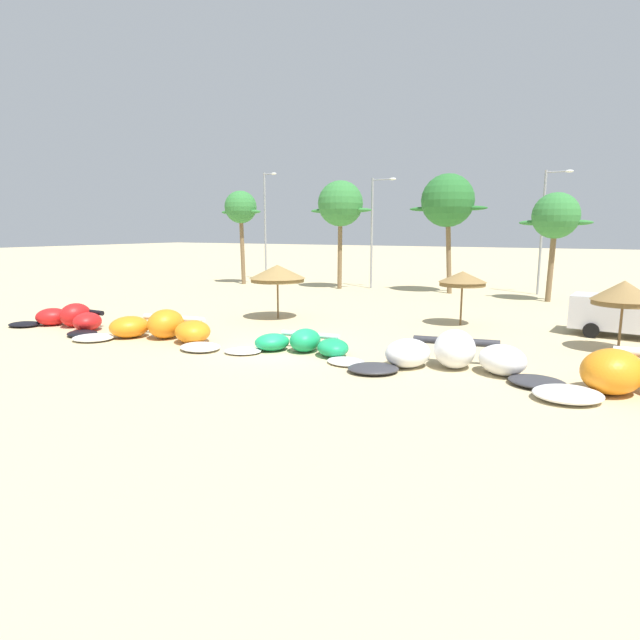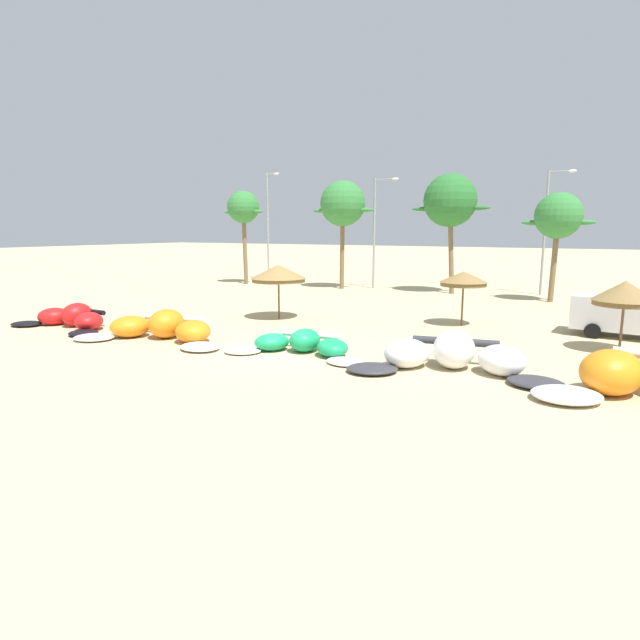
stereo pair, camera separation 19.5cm
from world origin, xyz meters
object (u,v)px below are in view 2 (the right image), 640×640
(kite_left, at_px, (161,328))
(lamppost_west, at_px, (269,222))
(beach_umbrella_near_palms, at_px, (625,293))
(beach_umbrella_near_van, at_px, (278,273))
(kite_far_left, at_px, (71,318))
(beach_umbrella_middle, at_px, (464,279))
(lamppost_west_center, at_px, (376,227))
(lamppost_east_center, at_px, (547,226))
(kite_left_of_center, at_px, (302,344))
(kite_center, at_px, (453,356))
(palm_left_of_gap, at_px, (450,201))
(palm_left, at_px, (343,204))
(palm_leftmost, at_px, (243,209))
(palm_center_left, at_px, (558,217))
(parked_van, at_px, (635,314))

(kite_left, relative_size, lamppost_west, 0.75)
(beach_umbrella_near_palms, bearing_deg, beach_umbrella_near_van, 179.92)
(kite_far_left, height_order, beach_umbrella_middle, beach_umbrella_middle)
(lamppost_west_center, distance_m, lamppost_east_center, 12.81)
(kite_left, relative_size, kite_left_of_center, 1.24)
(kite_left, distance_m, beach_umbrella_near_van, 7.58)
(kite_center, height_order, palm_left_of_gap, palm_left_of_gap)
(kite_far_left, xyz_separation_m, beach_umbrella_near_palms, (23.84, 7.21, 1.91))
(kite_far_left, bearing_deg, lamppost_east_center, 53.26)
(palm_left, height_order, palm_left_of_gap, palm_left_of_gap)
(lamppost_west, bearing_deg, beach_umbrella_near_palms, -31.17)
(beach_umbrella_near_van, height_order, palm_leftmost, palm_leftmost)
(kite_left_of_center, bearing_deg, kite_far_left, -176.01)
(beach_umbrella_near_palms, relative_size, palm_center_left, 0.39)
(parked_van, distance_m, lamppost_east_center, 16.37)
(lamppost_east_center, bearing_deg, lamppost_west_center, -170.71)
(kite_far_left, distance_m, lamppost_west_center, 24.74)
(kite_center, bearing_deg, palm_left_of_gap, 106.05)
(kite_far_left, bearing_deg, palm_left_of_gap, 61.65)
(beach_umbrella_near_palms, xyz_separation_m, lamppost_west, (-28.91, 17.49, 3.14))
(palm_left, bearing_deg, kite_left, -84.79)
(kite_center, relative_size, palm_left_of_gap, 0.81)
(palm_left_of_gap, relative_size, lamppost_west, 0.89)
(kite_left, distance_m, parked_van, 21.14)
(kite_far_left, xyz_separation_m, palm_leftmost, (-5.30, 21.17, 6.17))
(kite_left_of_center, xyz_separation_m, beach_umbrella_near_palms, (10.99, 6.31, 2.01))
(kite_far_left, bearing_deg, beach_umbrella_near_van, 43.59)
(kite_left_of_center, relative_size, beach_umbrella_middle, 2.19)
(beach_umbrella_near_palms, bearing_deg, lamppost_west_center, 137.03)
(kite_center, xyz_separation_m, beach_umbrella_near_palms, (5.09, 5.99, 1.85))
(lamppost_west_center, bearing_deg, parked_van, -35.53)
(beach_umbrella_middle, distance_m, palm_left_of_gap, 14.54)
(palm_left_of_gap, xyz_separation_m, lamppost_west, (-17.53, 1.60, -1.40))
(beach_umbrella_middle, bearing_deg, palm_left, 137.02)
(parked_van, xyz_separation_m, lamppost_west_center, (-18.02, 12.87, 3.93))
(beach_umbrella_near_van, bearing_deg, lamppost_west, 125.94)
(beach_umbrella_middle, xyz_separation_m, palm_center_left, (3.17, 11.65, 3.25))
(parked_van, bearing_deg, palm_left_of_gap, 133.70)
(lamppost_west, bearing_deg, palm_left, -16.88)
(kite_left_of_center, height_order, lamppost_east_center, lamppost_east_center)
(kite_center, xyz_separation_m, lamppost_east_center, (0.29, 24.30, 4.55))
(palm_left_of_gap, bearing_deg, palm_leftmost, -173.81)
(palm_leftmost, relative_size, lamppost_east_center, 0.90)
(beach_umbrella_middle, bearing_deg, palm_leftmost, 153.29)
(palm_left, distance_m, palm_left_of_gap, 8.45)
(palm_center_left, bearing_deg, palm_left, 179.08)
(beach_umbrella_near_van, relative_size, lamppost_east_center, 0.34)
(kite_left, bearing_deg, palm_left, 95.21)
(palm_leftmost, height_order, lamppost_west, lamppost_west)
(beach_umbrella_middle, relative_size, palm_left_of_gap, 0.31)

